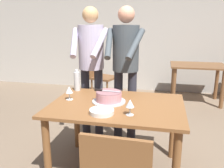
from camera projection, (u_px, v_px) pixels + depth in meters
back_wall at (145, 30)px, 5.26m from camera, size 10.00×0.12×2.70m
main_dining_table at (117, 115)px, 2.41m from camera, size 1.31×0.94×0.75m
cake_on_platter at (109, 97)px, 2.42m from camera, size 0.34×0.34×0.11m
cake_knife at (102, 90)px, 2.43m from camera, size 0.27×0.04×0.02m
plate_stack at (102, 112)px, 2.13m from camera, size 0.22×0.22×0.04m
wine_glass_near at (130, 104)px, 2.08m from camera, size 0.08×0.08×0.14m
wine_glass_far at (69, 90)px, 2.48m from camera, size 0.08×0.08×0.14m
water_bottle at (77, 81)px, 2.81m from camera, size 0.07×0.07×0.25m
person_cutting_cake at (125, 61)px, 2.94m from camera, size 0.47×0.56×1.72m
person_standing_beside at (91, 59)px, 3.06m from camera, size 0.47×0.56×1.72m
background_table at (197, 73)px, 4.58m from camera, size 1.00×0.70×0.74m
background_chair_0 at (101, 74)px, 4.87m from camera, size 0.56×0.56×0.90m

